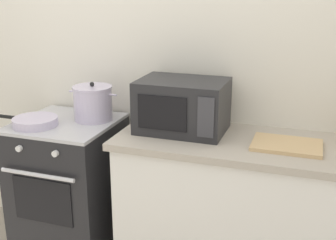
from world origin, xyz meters
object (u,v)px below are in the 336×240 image
stove (70,188)px  frying_pan (34,121)px  stock_pot (93,103)px  microwave (182,106)px  cutting_board (287,145)px

stove → frying_pan: (-0.13, -0.13, 0.48)m
frying_pan → stock_pot: bearing=38.5°
stock_pot → frying_pan: (-0.28, -0.22, -0.08)m
microwave → cutting_board: bearing=-7.4°
microwave → cutting_board: microwave is taller
frying_pan → cutting_board: 1.48m
stock_pot → microwave: microwave is taller
frying_pan → microwave: bearing=13.3°
cutting_board → stove: bearing=-180.0°
stove → cutting_board: cutting_board is taller
stock_pot → microwave: size_ratio=0.66×
microwave → stove: bearing=-173.9°
cutting_board → frying_pan: bearing=-175.1°
microwave → stock_pot: bearing=178.2°
stove → cutting_board: bearing=0.0°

